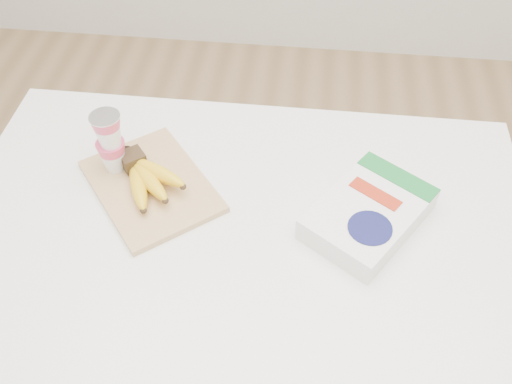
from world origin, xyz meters
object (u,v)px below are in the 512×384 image
at_px(cereal_box, 368,214).
at_px(table, 243,337).
at_px(yogurt_stack, 110,141).
at_px(cutting_board, 151,186).
at_px(bananas, 147,177).

bearing_deg(cereal_box, table, -135.36).
bearing_deg(yogurt_stack, cutting_board, -23.75).
xyz_separation_m(bananas, yogurt_stack, (-0.08, 0.04, 0.06)).
distance_m(table, cutting_board, 0.50).
height_order(yogurt_stack, cereal_box, yogurt_stack).
relative_size(table, bananas, 6.78).
relative_size(cutting_board, bananas, 1.68).
bearing_deg(bananas, cereal_box, -4.97).
relative_size(bananas, yogurt_stack, 1.19).
height_order(bananas, cereal_box, bananas).
relative_size(cutting_board, cereal_box, 0.97).
xyz_separation_m(bananas, cereal_box, (0.46, -0.04, -0.01)).
bearing_deg(cereal_box, cutting_board, -151.07).
distance_m(table, cereal_box, 0.53).
bearing_deg(cereal_box, yogurt_stack, -154.11).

